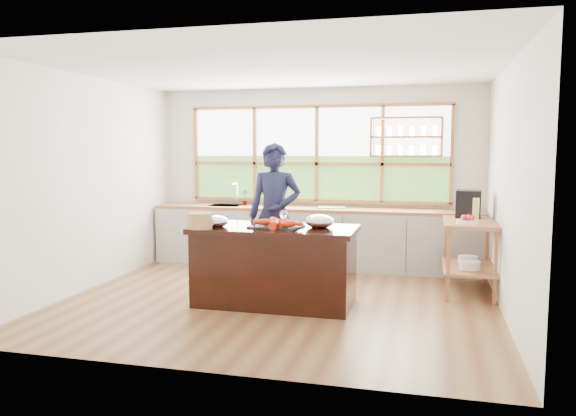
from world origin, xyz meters
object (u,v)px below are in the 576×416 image
(island, at_px, (275,265))
(espresso_machine, at_px, (468,204))
(cook, at_px, (275,215))
(wicker_basket, at_px, (200,221))

(island, relative_size, espresso_machine, 5.28)
(cook, height_order, wicker_basket, cook)
(cook, distance_m, espresso_machine, 2.51)
(cook, bearing_deg, wicker_basket, -119.28)
(cook, xyz_separation_m, espresso_machine, (2.42, 0.64, 0.15))
(island, relative_size, wicker_basket, 6.78)
(island, xyz_separation_m, wicker_basket, (-0.77, -0.33, 0.53))
(wicker_basket, bearing_deg, cook, 64.85)
(cook, relative_size, espresso_machine, 5.30)
(cook, bearing_deg, espresso_machine, 10.79)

